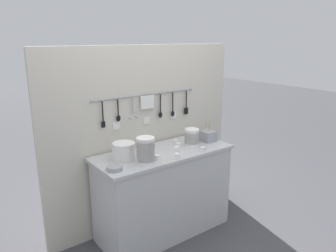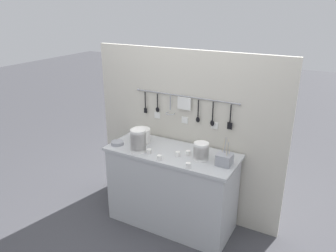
# 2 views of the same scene
# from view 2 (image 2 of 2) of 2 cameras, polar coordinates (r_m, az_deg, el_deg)

# --- Properties ---
(ground_plane) EXTENTS (20.00, 20.00, 0.00)m
(ground_plane) POSITION_cam_2_polar(r_m,az_deg,el_deg) (3.78, 0.62, -16.30)
(ground_plane) COLOR #424247
(counter) EXTENTS (1.36, 0.56, 0.86)m
(counter) POSITION_cam_2_polar(r_m,az_deg,el_deg) (3.53, 0.65, -10.72)
(counter) COLOR #B7BABC
(counter) RESTS_ON ground
(back_wall) EXTENTS (2.16, 0.11, 1.84)m
(back_wall) POSITION_cam_2_polar(r_m,az_deg,el_deg) (3.56, 3.07, -1.58)
(back_wall) COLOR beige
(back_wall) RESTS_ON ground
(bowl_stack_nested_right) EXTENTS (0.16, 0.16, 0.23)m
(bowl_stack_nested_right) POSITION_cam_2_polar(r_m,az_deg,el_deg) (3.30, -5.21, -2.53)
(bowl_stack_nested_right) COLOR white
(bowl_stack_nested_right) RESTS_ON counter
(bowl_stack_back_corner) EXTENTS (0.14, 0.14, 0.17)m
(bowl_stack_back_corner) POSITION_cam_2_polar(r_m,az_deg,el_deg) (3.15, 5.79, -4.40)
(bowl_stack_back_corner) COLOR white
(bowl_stack_back_corner) RESTS_ON counter
(plate_stack) EXTENTS (0.20, 0.20, 0.15)m
(plate_stack) POSITION_cam_2_polar(r_m,az_deg,el_deg) (3.53, -4.71, -1.68)
(plate_stack) COLOR white
(plate_stack) RESTS_ON counter
(steel_mixing_bowl) EXTENTS (0.13, 0.13, 0.04)m
(steel_mixing_bowl) POSITION_cam_2_polar(r_m,az_deg,el_deg) (3.52, -8.80, -2.94)
(steel_mixing_bowl) COLOR #93969E
(steel_mixing_bowl) RESTS_ON counter
(cutlery_caddy) EXTENTS (0.14, 0.14, 0.26)m
(cutlery_caddy) POSITION_cam_2_polar(r_m,az_deg,el_deg) (3.09, 9.81, -5.72)
(cutlery_caddy) COLOR #93969E
(cutlery_caddy) RESTS_ON counter
(cup_edge_near) EXTENTS (0.05, 0.05, 0.05)m
(cup_edge_near) POSITION_cam_2_polar(r_m,az_deg,el_deg) (3.25, 3.52, -4.70)
(cup_edge_near) COLOR white
(cup_edge_near) RESTS_ON counter
(cup_edge_far) EXTENTS (0.05, 0.05, 0.05)m
(cup_edge_far) POSITION_cam_2_polar(r_m,az_deg,el_deg) (3.28, -3.32, -4.41)
(cup_edge_far) COLOR white
(cup_edge_far) RESTS_ON counter
(cup_front_right) EXTENTS (0.05, 0.05, 0.05)m
(cup_front_right) POSITION_cam_2_polar(r_m,az_deg,el_deg) (3.22, 1.71, -4.89)
(cup_front_right) COLOR white
(cup_front_right) RESTS_ON counter
(cup_front_left) EXTENTS (0.05, 0.05, 0.05)m
(cup_front_left) POSITION_cam_2_polar(r_m,az_deg,el_deg) (3.31, 5.05, -4.23)
(cup_front_left) COLOR white
(cup_front_left) RESTS_ON counter
(cup_mid_row) EXTENTS (0.05, 0.05, 0.05)m
(cup_mid_row) POSITION_cam_2_polar(r_m,az_deg,el_deg) (3.15, -1.52, -5.54)
(cup_mid_row) COLOR white
(cup_mid_row) RESTS_ON counter
(cup_back_right) EXTENTS (0.05, 0.05, 0.05)m
(cup_back_right) POSITION_cam_2_polar(r_m,az_deg,el_deg) (3.01, 3.52, -6.84)
(cup_back_right) COLOR white
(cup_back_right) RESTS_ON counter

